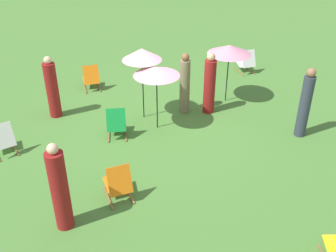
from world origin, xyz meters
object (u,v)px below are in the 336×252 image
(deckchair_4, at_px, (118,183))
(umbrella_1, at_px, (229,50))
(deckchair_6, at_px, (117,123))
(person_0, at_px, (60,189))
(deckchair_2, at_px, (91,78))
(person_2, at_px, (52,89))
(deckchair_0, at_px, (246,62))
(umbrella_2, at_px, (142,54))
(person_3, at_px, (305,104))
(person_1, at_px, (210,85))
(person_4, at_px, (185,85))
(deckchair_8, at_px, (3,140))
(umbrella_0, at_px, (157,71))

(deckchair_4, height_order, umbrella_1, umbrella_1)
(deckchair_6, bearing_deg, person_0, 72.98)
(deckchair_2, relative_size, deckchair_4, 1.00)
(deckchair_4, bearing_deg, person_2, -80.70)
(deckchair_0, height_order, umbrella_2, umbrella_2)
(deckchair_4, bearing_deg, deckchair_6, -105.07)
(deckchair_0, relative_size, deckchair_4, 1.00)
(deckchair_6, xyz_separation_m, person_3, (-4.57, 1.32, 0.53))
(deckchair_0, relative_size, person_0, 0.45)
(deckchair_4, bearing_deg, person_1, -142.30)
(deckchair_6, distance_m, umbrella_1, 3.89)
(umbrella_1, relative_size, person_4, 1.00)
(deckchair_8, bearing_deg, person_0, 94.66)
(person_1, bearing_deg, umbrella_1, 90.97)
(deckchair_0, relative_size, person_4, 0.47)
(umbrella_1, relative_size, umbrella_2, 0.87)
(deckchair_6, distance_m, umbrella_0, 1.68)
(deckchair_8, xyz_separation_m, person_2, (-1.28, -1.57, 0.46))
(umbrella_0, bearing_deg, person_2, -29.65)
(person_1, bearing_deg, deckchair_2, -162.17)
(umbrella_1, bearing_deg, person_3, 113.62)
(umbrella_2, height_order, person_2, umbrella_2)
(deckchair_0, relative_size, deckchair_8, 0.96)
(deckchair_2, distance_m, person_4, 3.33)
(deckchair_0, bearing_deg, person_2, 9.19)
(deckchair_4, xyz_separation_m, person_1, (-3.17, -2.97, 0.47))
(person_0, distance_m, person_4, 5.17)
(person_1, height_order, person_4, person_1)
(person_0, distance_m, person_3, 6.30)
(person_1, bearing_deg, umbrella_2, -129.57)
(deckchair_2, xyz_separation_m, deckchair_8, (2.49, 3.06, 0.00))
(deckchair_2, xyz_separation_m, person_4, (-2.36, 2.30, 0.47))
(person_2, relative_size, person_4, 1.01)
(person_3, xyz_separation_m, person_4, (2.47, -2.09, -0.06))
(person_1, bearing_deg, deckchair_6, -110.90)
(deckchair_8, height_order, person_3, person_3)
(deckchair_2, relative_size, umbrella_0, 0.48)
(deckchair_4, distance_m, deckchair_8, 3.37)
(person_0, xyz_separation_m, person_3, (-6.10, -1.58, 0.03))
(person_3, bearing_deg, umbrella_2, -144.36)
(deckchair_2, bearing_deg, umbrella_1, 152.15)
(person_1, bearing_deg, person_3, 11.50)
(person_2, bearing_deg, person_3, -133.90)
(person_2, bearing_deg, deckchair_0, -96.79)
(umbrella_1, bearing_deg, deckchair_4, 41.45)
(deckchair_0, relative_size, person_2, 0.47)
(deckchair_4, bearing_deg, deckchair_0, -141.52)
(deckchair_2, height_order, deckchair_8, same)
(person_0, relative_size, person_1, 1.04)
(deckchair_6, height_order, person_3, person_3)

